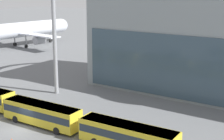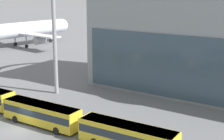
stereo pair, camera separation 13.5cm
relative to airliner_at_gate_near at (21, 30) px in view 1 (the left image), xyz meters
The scene contains 6 objects.
ground_plane 68.00m from the airliner_at_gate_near, 41.99° to the right, with size 440.00×440.00×0.00m, color slate.
airliner_at_gate_near is the anchor object (origin of this frame).
airliner_at_gate_far 53.90m from the airliner_at_gate_near, ahead, with size 38.67×42.41×14.16m.
shuttle_bus_1 67.23m from the airliner_at_gate_near, 39.55° to the right, with size 12.23×3.04×3.07m.
shuttle_bus_2 77.90m from the airliner_at_gate_near, 32.97° to the right, with size 12.25×3.18×3.07m.
floodlight_mast 54.24m from the airliner_at_gate_near, 35.33° to the right, with size 2.46×2.46×27.23m.
Camera 1 is at (33.91, -28.49, 18.41)m, focal length 55.00 mm.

